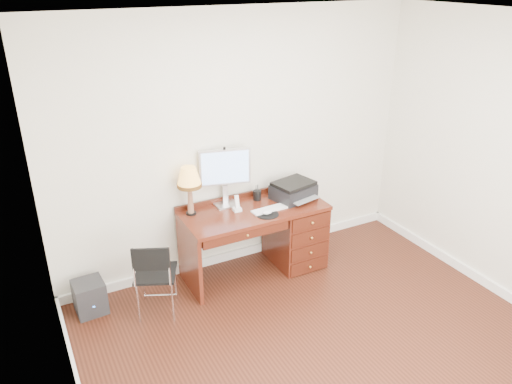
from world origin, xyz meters
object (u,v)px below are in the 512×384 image
monitor (224,170)px  chair (157,271)px  phone (237,206)px  equipment_box (90,297)px  leg_lamp (189,180)px  printer (293,190)px  desk (280,230)px

monitor → chair: size_ratio=0.77×
chair → phone: bearing=40.3°
monitor → equipment_box: monitor is taller
phone → chair: (-0.95, -0.28, -0.32)m
phone → leg_lamp: bearing=164.6°
leg_lamp → printer: bearing=-7.7°
printer → chair: bearing=177.0°
desk → phone: (-0.50, 0.03, 0.39)m
desk → phone: size_ratio=8.86×
phone → chair: bearing=-160.3°
printer → desk: bearing=178.4°
chair → monitor: bearing=51.6°
monitor → phone: bearing=-64.0°
monitor → leg_lamp: monitor is taller
desk → chair: bearing=-170.4°
phone → equipment_box: 1.66m
printer → leg_lamp: 1.15m
printer → phone: (-0.67, 0.00, -0.04)m
monitor → chair: monitor is taller
monitor → phone: size_ratio=3.58×
printer → leg_lamp: (-1.11, 0.15, 0.28)m
chair → equipment_box: size_ratio=2.43×
printer → equipment_box: (-2.20, 0.06, -0.68)m
equipment_box → chair: bearing=-33.9°
chair → equipment_box: (-0.58, 0.34, -0.31)m
desk → phone: bearing=176.2°
desk → leg_lamp: (-0.94, 0.18, 0.71)m
leg_lamp → chair: size_ratio=0.64×
desk → printer: printer is taller
leg_lamp → equipment_box: bearing=-175.4°
monitor → phone: 0.39m
monitor → printer: monitor is taller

